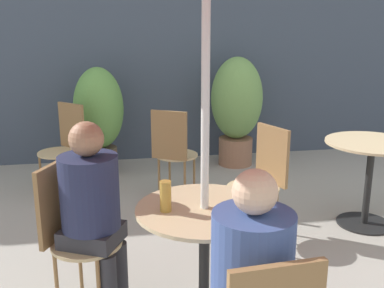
# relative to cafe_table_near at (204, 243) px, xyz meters

# --- Properties ---
(storefront_wall) EXTENTS (10.00, 0.06, 3.00)m
(storefront_wall) POSITION_rel_cafe_table_near_xyz_m (0.15, 3.51, 0.96)
(storefront_wall) COLOR #3D4756
(storefront_wall) RESTS_ON ground_plane
(cafe_table_near) EXTENTS (0.75, 0.75, 0.75)m
(cafe_table_near) POSITION_rel_cafe_table_near_xyz_m (0.00, 0.00, 0.00)
(cafe_table_near) COLOR black
(cafe_table_near) RESTS_ON ground_plane
(cafe_table_far) EXTENTS (0.78, 0.78, 0.75)m
(cafe_table_far) POSITION_rel_cafe_table_near_xyz_m (1.67, 1.14, 0.01)
(cafe_table_far) COLOR black
(cafe_table_far) RESTS_ON ground_plane
(bistro_chair_0) EXTENTS (0.47, 0.46, 0.92)m
(bistro_chair_0) POSITION_rel_cafe_table_near_xyz_m (-0.75, 0.36, 0.00)
(bistro_chair_0) COLOR tan
(bistro_chair_0) RESTS_ON ground_plane
(bistro_chair_2) EXTENTS (0.47, 0.48, 0.92)m
(bistro_chair_2) POSITION_rel_cafe_table_near_xyz_m (0.08, 2.00, 0.00)
(bistro_chair_2) COLOR tan
(bistro_chair_2) RESTS_ON ground_plane
(bistro_chair_3) EXTENTS (0.48, 0.48, 0.92)m
(bistro_chair_3) POSITION_rel_cafe_table_near_xyz_m (-0.97, 2.44, 0.00)
(bistro_chair_3) COLOR tan
(bistro_chair_3) RESTS_ON ground_plane
(bistro_chair_4) EXTENTS (0.47, 0.46, 0.92)m
(bistro_chair_4) POSITION_rel_cafe_table_near_xyz_m (0.70, 1.08, 0.00)
(bistro_chair_4) COLOR tan
(bistro_chair_4) RESTS_ON ground_plane
(seated_person_0) EXTENTS (0.42, 0.40, 1.19)m
(seated_person_0) POSITION_rel_cafe_table_near_xyz_m (-0.61, 0.29, 0.16)
(seated_person_0) COLOR #2D2D33
(seated_person_0) RESTS_ON ground_plane
(seated_person_1) EXTENTS (0.33, 0.34, 1.19)m
(seated_person_1) POSITION_rel_cafe_table_near_xyz_m (0.05, -0.67, 0.16)
(seated_person_1) COLOR #42475B
(seated_person_1) RESTS_ON ground_plane
(beer_glass_0) EXTENTS (0.06, 0.06, 0.17)m
(beer_glass_0) POSITION_rel_cafe_table_near_xyz_m (-0.21, -0.01, 0.29)
(beer_glass_0) COLOR #B28433
(beer_glass_0) RESTS_ON cafe_table_near
(beer_glass_1) EXTENTS (0.06, 0.06, 0.16)m
(beer_glass_1) POSITION_rel_cafe_table_near_xyz_m (0.21, -0.04, 0.29)
(beer_glass_1) COLOR #B28433
(beer_glass_1) RESTS_ON cafe_table_near
(potted_plant_0) EXTENTS (0.57, 0.57, 1.25)m
(potted_plant_0) POSITION_rel_cafe_table_near_xyz_m (-0.64, 2.97, 0.16)
(potted_plant_0) COLOR brown
(potted_plant_0) RESTS_ON ground_plane
(potted_plant_1) EXTENTS (0.63, 0.63, 1.34)m
(potted_plant_1) POSITION_rel_cafe_table_near_xyz_m (1.01, 3.05, 0.21)
(potted_plant_1) COLOR #93664C
(potted_plant_1) RESTS_ON ground_plane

